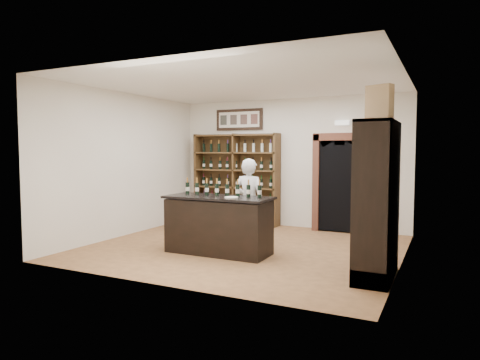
# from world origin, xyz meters

# --- Properties ---
(floor) EXTENTS (5.50, 5.50, 0.00)m
(floor) POSITION_xyz_m (0.00, 0.00, 0.00)
(floor) COLOR #9B683E
(floor) RESTS_ON ground
(ceiling) EXTENTS (5.50, 5.50, 0.00)m
(ceiling) POSITION_xyz_m (0.00, 0.00, 3.00)
(ceiling) COLOR white
(ceiling) RESTS_ON wall_back
(wall_back) EXTENTS (5.50, 0.04, 3.00)m
(wall_back) POSITION_xyz_m (0.00, 2.50, 1.50)
(wall_back) COLOR white
(wall_back) RESTS_ON ground
(wall_left) EXTENTS (0.04, 5.00, 3.00)m
(wall_left) POSITION_xyz_m (-2.75, 0.00, 1.50)
(wall_left) COLOR white
(wall_left) RESTS_ON ground
(wall_right) EXTENTS (0.04, 5.00, 3.00)m
(wall_right) POSITION_xyz_m (2.75, 0.00, 1.50)
(wall_right) COLOR white
(wall_right) RESTS_ON ground
(wine_shelf) EXTENTS (2.20, 0.38, 2.20)m
(wine_shelf) POSITION_xyz_m (-1.30, 2.33, 1.10)
(wine_shelf) COLOR #4F341B
(wine_shelf) RESTS_ON ground
(framed_picture) EXTENTS (1.25, 0.04, 0.52)m
(framed_picture) POSITION_xyz_m (-1.30, 2.47, 2.55)
(framed_picture) COLOR black
(framed_picture) RESTS_ON wall_back
(arched_doorway) EXTENTS (1.17, 0.35, 2.17)m
(arched_doorway) POSITION_xyz_m (1.25, 2.33, 1.14)
(arched_doorway) COLOR black
(arched_doorway) RESTS_ON ground
(emergency_light) EXTENTS (0.30, 0.10, 0.10)m
(emergency_light) POSITION_xyz_m (1.25, 2.42, 2.40)
(emergency_light) COLOR white
(emergency_light) RESTS_ON wall_back
(tasting_counter) EXTENTS (1.88, 0.78, 1.00)m
(tasting_counter) POSITION_xyz_m (-0.20, -0.60, 0.49)
(tasting_counter) COLOR black
(tasting_counter) RESTS_ON ground
(counter_bottle_0) EXTENTS (0.07, 0.07, 0.30)m
(counter_bottle_0) POSITION_xyz_m (-0.92, -0.47, 1.11)
(counter_bottle_0) COLOR black
(counter_bottle_0) RESTS_ON tasting_counter
(counter_bottle_1) EXTENTS (0.07, 0.07, 0.30)m
(counter_bottle_1) POSITION_xyz_m (-0.71, -0.47, 1.11)
(counter_bottle_1) COLOR black
(counter_bottle_1) RESTS_ON tasting_counter
(counter_bottle_2) EXTENTS (0.07, 0.07, 0.30)m
(counter_bottle_2) POSITION_xyz_m (-0.51, -0.47, 1.11)
(counter_bottle_2) COLOR black
(counter_bottle_2) RESTS_ON tasting_counter
(counter_bottle_3) EXTENTS (0.07, 0.07, 0.30)m
(counter_bottle_3) POSITION_xyz_m (-0.30, -0.47, 1.11)
(counter_bottle_3) COLOR black
(counter_bottle_3) RESTS_ON tasting_counter
(counter_bottle_4) EXTENTS (0.07, 0.07, 0.30)m
(counter_bottle_4) POSITION_xyz_m (-0.10, -0.47, 1.11)
(counter_bottle_4) COLOR black
(counter_bottle_4) RESTS_ON tasting_counter
(counter_bottle_5) EXTENTS (0.07, 0.07, 0.30)m
(counter_bottle_5) POSITION_xyz_m (0.11, -0.47, 1.11)
(counter_bottle_5) COLOR black
(counter_bottle_5) RESTS_ON tasting_counter
(counter_bottle_6) EXTENTS (0.07, 0.07, 0.30)m
(counter_bottle_6) POSITION_xyz_m (0.31, -0.47, 1.11)
(counter_bottle_6) COLOR black
(counter_bottle_6) RESTS_ON tasting_counter
(counter_bottle_7) EXTENTS (0.07, 0.07, 0.30)m
(counter_bottle_7) POSITION_xyz_m (0.52, -0.47, 1.11)
(counter_bottle_7) COLOR black
(counter_bottle_7) RESTS_ON tasting_counter
(side_cabinet) EXTENTS (0.48, 1.20, 2.20)m
(side_cabinet) POSITION_xyz_m (2.52, -0.90, 0.75)
(side_cabinet) COLOR black
(side_cabinet) RESTS_ON ground
(shopkeeper) EXTENTS (0.61, 0.41, 1.65)m
(shopkeeper) POSITION_xyz_m (0.04, 0.15, 0.82)
(shopkeeper) COLOR silver
(shopkeeper) RESTS_ON ground
(plate) EXTENTS (0.23, 0.23, 0.02)m
(plate) POSITION_xyz_m (0.12, -0.73, 1.01)
(plate) COLOR silver
(plate) RESTS_ON tasting_counter
(wine_crate) EXTENTS (0.41, 0.28, 0.53)m
(wine_crate) POSITION_xyz_m (2.45, -0.63, 2.46)
(wine_crate) COLOR #A88258
(wine_crate) RESTS_ON side_cabinet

